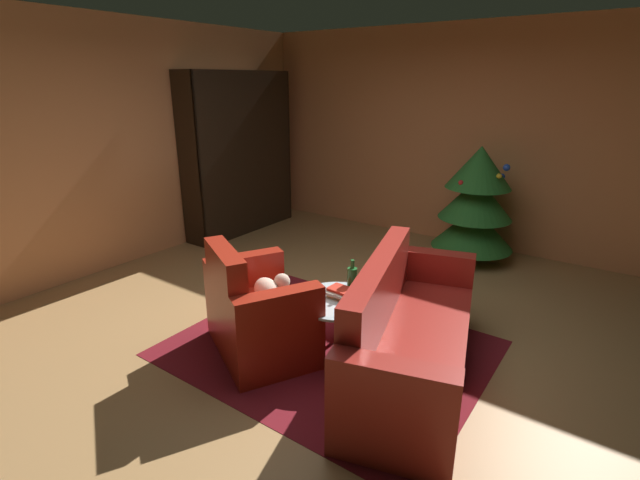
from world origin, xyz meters
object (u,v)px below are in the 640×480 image
at_px(bookshelf_unit, 246,155).
at_px(decorated_tree, 476,203).
at_px(couch_red, 408,338).
at_px(book_stack_on_table, 341,293).
at_px(coffee_table, 338,305).
at_px(bottle_on_table, 352,279).
at_px(armchair_red, 257,315).

bearing_deg(bookshelf_unit, decorated_tree, 11.23).
xyz_separation_m(couch_red, book_stack_on_table, (-0.60, 0.02, 0.19)).
distance_m(coffee_table, decorated_tree, 2.63).
relative_size(coffee_table, bottle_on_table, 2.43).
height_order(armchair_red, book_stack_on_table, armchair_red).
bearing_deg(decorated_tree, armchair_red, -103.82).
relative_size(book_stack_on_table, decorated_tree, 0.16).
height_order(bookshelf_unit, couch_red, bookshelf_unit).
height_order(armchair_red, couch_red, armchair_red).
relative_size(bottle_on_table, decorated_tree, 0.20).
height_order(coffee_table, bottle_on_table, bottle_on_table).
xyz_separation_m(armchair_red, book_stack_on_table, (0.50, 0.42, 0.17)).
height_order(armchair_red, decorated_tree, decorated_tree).
height_order(couch_red, bottle_on_table, couch_red).
bearing_deg(decorated_tree, couch_red, -81.80).
bearing_deg(bookshelf_unit, bottle_on_table, -32.30).
relative_size(coffee_table, book_stack_on_table, 3.05).
height_order(bottle_on_table, decorated_tree, decorated_tree).
bearing_deg(coffee_table, bookshelf_unit, 145.04).
bearing_deg(book_stack_on_table, armchair_red, -140.06).
xyz_separation_m(coffee_table, book_stack_on_table, (-0.01, 0.05, 0.08)).
relative_size(armchair_red, decorated_tree, 0.84).
xyz_separation_m(couch_red, decorated_tree, (-0.37, 2.57, 0.41)).
bearing_deg(armchair_red, book_stack_on_table, 39.94).
bearing_deg(armchair_red, coffee_table, 35.79).
height_order(bookshelf_unit, decorated_tree, bookshelf_unit).
distance_m(armchair_red, coffee_table, 0.64).
height_order(bookshelf_unit, coffee_table, bookshelf_unit).
bearing_deg(couch_red, armchair_red, -160.02).
bearing_deg(couch_red, book_stack_on_table, 178.01).
distance_m(bookshelf_unit, armchair_red, 3.40).
bearing_deg(decorated_tree, coffee_table, -94.79).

